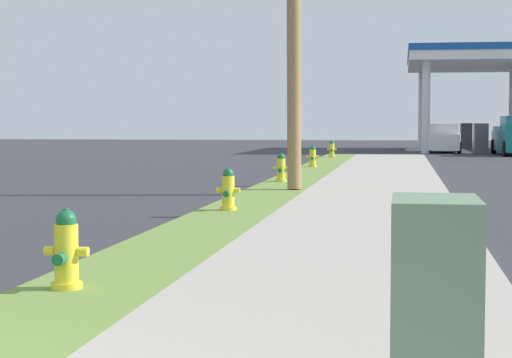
% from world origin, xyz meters
% --- Properties ---
extents(fire_hydrant_nearest, '(0.42, 0.37, 0.74)m').
position_xyz_m(fire_hydrant_nearest, '(0.50, 4.17, 0.45)').
color(fire_hydrant_nearest, yellow).
rests_on(fire_hydrant_nearest, grass_verge).
extents(fire_hydrant_second, '(0.42, 0.38, 0.74)m').
position_xyz_m(fire_hydrant_second, '(0.56, 11.76, 0.45)').
color(fire_hydrant_second, yellow).
rests_on(fire_hydrant_second, grass_verge).
extents(fire_hydrant_third, '(0.42, 0.37, 0.74)m').
position_xyz_m(fire_hydrant_third, '(0.46, 19.51, 0.45)').
color(fire_hydrant_third, yellow).
rests_on(fire_hydrant_third, grass_verge).
extents(fire_hydrant_fourth, '(0.42, 0.37, 0.74)m').
position_xyz_m(fire_hydrant_fourth, '(0.52, 27.34, 0.45)').
color(fire_hydrant_fourth, yellow).
rests_on(fire_hydrant_fourth, grass_verge).
extents(fire_hydrant_fifth, '(0.42, 0.38, 0.74)m').
position_xyz_m(fire_hydrant_fifth, '(0.50, 36.19, 0.45)').
color(fire_hydrant_fifth, yellow).
rests_on(fire_hydrant_fifth, grass_verge).
extents(utility_cabinet, '(0.49, 0.76, 1.16)m').
position_xyz_m(utility_cabinet, '(3.73, 0.86, 0.66)').
color(utility_cabinet, slate).
rests_on(utility_cabinet, sidewalk_slab).
extents(car_white_by_near_pump, '(2.21, 4.61, 1.57)m').
position_xyz_m(car_white_by_near_pump, '(5.81, 46.98, 0.72)').
color(car_white_by_near_pump, white).
rests_on(car_white_by_near_pump, ground).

